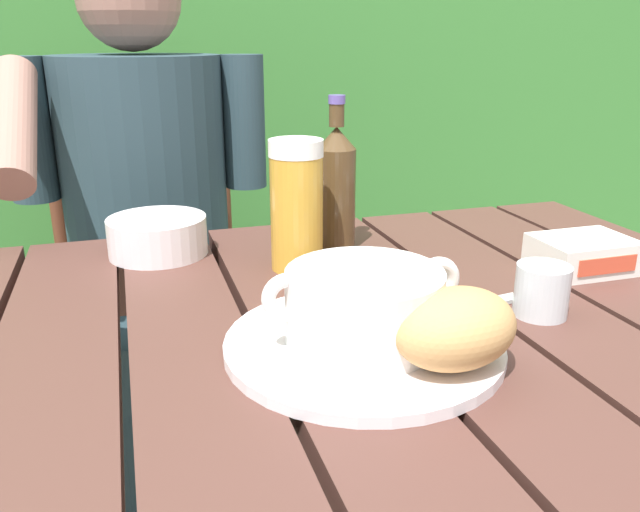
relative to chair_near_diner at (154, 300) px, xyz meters
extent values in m
cube|color=#4F2F28|center=(-0.12, -0.87, 0.27)|extent=(0.13, 0.86, 0.04)
cube|color=#4F2F28|center=(0.01, -0.87, 0.27)|extent=(0.13, 0.86, 0.04)
cube|color=#4F2F28|center=(0.15, -0.87, 0.27)|extent=(0.13, 0.86, 0.04)
cube|color=#4F2F28|center=(0.28, -0.87, 0.27)|extent=(0.13, 0.86, 0.04)
cube|color=#4F2F28|center=(0.42, -0.87, 0.27)|extent=(0.13, 0.86, 0.04)
cube|color=#4F2F28|center=(0.56, -0.87, 0.27)|extent=(0.13, 0.86, 0.04)
cube|color=#4F2F28|center=(0.15, -0.47, 0.22)|extent=(1.17, 0.03, 0.08)
cube|color=#4F2F28|center=(0.72, -0.48, -0.11)|extent=(0.06, 0.06, 0.73)
cube|color=#397933|center=(0.15, 0.65, 0.49)|extent=(3.60, 0.60, 1.91)
cylinder|color=#582D1C|center=(0.20, -0.27, -0.25)|extent=(0.04, 0.04, 0.44)
cylinder|color=#582D1C|center=(-0.20, -0.27, -0.25)|extent=(0.04, 0.04, 0.44)
cylinder|color=#582D1C|center=(0.20, 0.15, -0.25)|extent=(0.04, 0.04, 0.44)
cylinder|color=#582D1C|center=(-0.20, 0.15, -0.25)|extent=(0.04, 0.04, 0.44)
cube|color=#582D1C|center=(0.00, -0.06, -0.02)|extent=(0.44, 0.46, 0.02)
cylinder|color=#582D1C|center=(0.20, 0.15, 0.23)|extent=(0.04, 0.04, 0.54)
cylinder|color=#582D1C|center=(-0.20, 0.15, 0.23)|extent=(0.04, 0.04, 0.54)
cube|color=#582D1C|center=(0.00, 0.15, 0.15)|extent=(0.40, 0.02, 0.04)
cube|color=#582D1C|center=(0.00, 0.15, 0.29)|extent=(0.40, 0.02, 0.04)
cube|color=#582D1C|center=(0.00, 0.15, 0.42)|extent=(0.40, 0.02, 0.04)
cylinder|color=#293E46|center=(0.09, -0.36, -0.24)|extent=(0.11, 0.11, 0.45)
cylinder|color=#293E46|center=(0.09, -0.26, 0.04)|extent=(0.13, 0.40, 0.13)
cylinder|color=#293E46|center=(-0.09, -0.36, -0.24)|extent=(0.11, 0.11, 0.45)
cylinder|color=#293E46|center=(-0.08, -0.26, 0.04)|extent=(0.13, 0.40, 0.13)
cylinder|color=#293E46|center=(0.00, -0.16, 0.30)|extent=(0.32, 0.32, 0.52)
cylinder|color=#293E46|center=(0.20, -0.18, 0.43)|extent=(0.08, 0.08, 0.26)
cylinder|color=#293E46|center=(-0.20, -0.18, 0.43)|extent=(0.08, 0.08, 0.26)
cylinder|color=#9A6D5D|center=(-0.20, -0.34, 0.46)|extent=(0.07, 0.25, 0.21)
cylinder|color=white|center=(0.18, -0.92, 0.30)|extent=(0.28, 0.28, 0.01)
cylinder|color=white|center=(0.18, -0.92, 0.34)|extent=(0.16, 0.16, 0.07)
cylinder|color=#9B4D21|center=(0.18, -0.92, 0.36)|extent=(0.14, 0.14, 0.01)
torus|color=white|center=(0.10, -0.92, 0.36)|extent=(0.05, 0.01, 0.05)
torus|color=white|center=(0.26, -0.92, 0.36)|extent=(0.05, 0.01, 0.05)
ellipsoid|color=tan|center=(0.24, -0.99, 0.34)|extent=(0.15, 0.13, 0.07)
cylinder|color=gold|center=(0.18, -0.66, 0.37)|extent=(0.07, 0.07, 0.16)
cylinder|color=white|center=(0.18, -0.66, 0.46)|extent=(0.07, 0.07, 0.02)
cylinder|color=#4C361E|center=(0.26, -0.59, 0.37)|extent=(0.06, 0.06, 0.15)
cone|color=#4C361E|center=(0.26, -0.59, 0.46)|extent=(0.06, 0.06, 0.03)
cylinder|color=#4C361E|center=(0.26, -0.59, 0.49)|extent=(0.02, 0.02, 0.03)
cylinder|color=#5C4B98|center=(0.26, -0.59, 0.51)|extent=(0.02, 0.02, 0.01)
cylinder|color=silver|center=(0.40, -0.89, 0.32)|extent=(0.06, 0.06, 0.06)
cube|color=white|center=(0.55, -0.78, 0.32)|extent=(0.13, 0.10, 0.05)
cube|color=#D84C31|center=(0.55, -0.83, 0.32)|extent=(0.09, 0.00, 0.02)
cube|color=silver|center=(0.34, -0.86, 0.30)|extent=(0.13, 0.04, 0.00)
cube|color=black|center=(0.28, -0.87, 0.30)|extent=(0.07, 0.03, 0.01)
cylinder|color=white|center=(0.00, -0.54, 0.32)|extent=(0.14, 0.14, 0.06)
camera|label=1|loc=(-0.04, -1.46, 0.60)|focal=35.88mm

